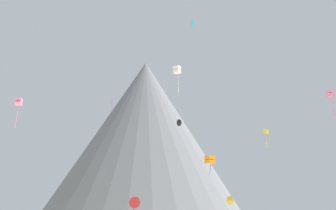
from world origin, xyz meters
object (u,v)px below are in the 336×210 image
Objects in this scene: rock_massif at (143,147)px; kite_yellow_mid at (266,132)px; kite_orange_mid at (210,160)px; kite_white_high at (177,70)px; kite_black_mid at (179,123)px; kite_rainbow_mid at (330,94)px; kite_gold_low at (230,200)px; kite_pink_mid at (19,102)px; kite_teal_high at (193,24)px; kite_red_low at (135,203)px; kite_violet_high at (113,98)px.

rock_massif is 24.61× the size of kite_yellow_mid.
kite_white_high reaches higher than kite_orange_mid.
kite_black_mid is 0.38× the size of kite_rainbow_mid.
kite_black_mid is 20.20m from kite_gold_low.
kite_gold_low is at bearing -139.01° from kite_pink_mid.
rock_massif reaches higher than kite_gold_low.
rock_massif is at bearing 82.38° from kite_teal_high.
kite_red_low is 0.62× the size of kite_white_high.
kite_rainbow_mid is at bearing 176.72° from kite_pink_mid.
rock_massif is 83.22m from kite_teal_high.
kite_teal_high is 27.30m from kite_pink_mid.
kite_orange_mid is at bearing -128.46° from kite_red_low.
kite_black_mid is (11.52, -50.46, -3.85)m from rock_massif.
rock_massif is at bearing -78.93° from kite_red_low.
kite_pink_mid is (-24.74, 1.37, -11.47)m from kite_teal_high.
kite_teal_high is (13.01, -82.14, 3.08)m from rock_massif.
kite_yellow_mid is 22.86m from kite_orange_mid.
kite_teal_high is at bearing -40.83° from kite_black_mid.
kite_black_mid is 0.50× the size of kite_orange_mid.
kite_rainbow_mid is 22.10m from kite_teal_high.
kite_yellow_mid is 3.67× the size of kite_teal_high.
rock_massif is 86.83m from kite_rainbow_mid.
kite_black_mid is (-18.94, 0.34, 2.13)m from kite_yellow_mid.
kite_yellow_mid is 19.06m from kite_black_mid.
kite_violet_high is (-34.60, 7.17, 10.09)m from kite_yellow_mid.
kite_yellow_mid reaches higher than kite_gold_low.
kite_yellow_mid reaches higher than kite_rainbow_mid.
kite_gold_low is 0.35× the size of kite_white_high.
rock_massif is 82.04m from kite_pink_mid.
kite_teal_high is at bearing -166.99° from kite_rainbow_mid.
kite_white_high is (15.15, -19.45, -0.56)m from kite_violet_high.
kite_red_low is (-27.77, 2.25, -15.03)m from kite_rainbow_mid.
kite_orange_mid is (-14.03, -15.92, -8.50)m from kite_yellow_mid.
kite_teal_high is at bearing -63.06° from kite_gold_low.
kite_pink_mid is (-44.28, -0.58, -1.34)m from kite_rainbow_mid.
kite_yellow_mid is 0.94× the size of kite_pink_mid.
kite_white_high is (-2.00, 19.06, 0.47)m from kite_teal_high.
kite_orange_mid is (4.90, -16.26, -10.63)m from kite_black_mid.
kite_white_high is at bearing -146.14° from kite_pink_mid.
kite_rainbow_mid reaches higher than kite_gold_low.
kite_yellow_mid is 0.77× the size of kite_white_high.
kite_rainbow_mid reaches higher than kite_orange_mid.
kite_black_mid is 0.83× the size of kite_gold_low.
kite_rainbow_mid is 0.75× the size of kite_white_high.
kite_white_high reaches higher than kite_gold_low.
kite_white_high reaches higher than kite_rainbow_mid.
kite_yellow_mid is at bearing 101.40° from kite_rainbow_mid.
kite_red_low is at bearing -177.30° from kite_rainbow_mid.
kite_orange_mid is at bearing 171.74° from kite_white_high.
kite_teal_high reaches higher than kite_gold_low.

